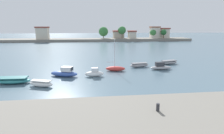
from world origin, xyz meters
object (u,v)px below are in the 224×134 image
moored_boat_2 (65,73)px  moored_boat_7 (169,62)px  moored_boat_0 (13,80)px  moored_boat_5 (139,65)px  moored_boat_4 (115,68)px  moored_boat_6 (161,67)px  moored_boat_3 (94,73)px  moored_boat_1 (41,84)px  mooring_bollard (158,107)px

moored_boat_2 → moored_boat_7: moored_boat_2 is taller
moored_boat_0 → moored_boat_2: (7.35, 3.15, 0.17)m
moored_boat_5 → moored_boat_4: bearing=-161.9°
moored_boat_4 → moored_boat_6: moored_boat_4 is taller
moored_boat_4 → moored_boat_3: bearing=-128.8°
moored_boat_1 → moored_boat_2: moored_boat_2 is taller
mooring_bollard → moored_boat_2: (-9.37, 19.83, -2.26)m
moored_boat_4 → moored_boat_6: bearing=11.3°
mooring_bollard → moored_boat_7: (12.97, 27.78, -2.47)m
moored_boat_1 → moored_boat_0: bearing=175.0°
moored_boat_5 → moored_boat_7: 7.85m
moored_boat_5 → moored_boat_7: bearing=6.2°
moored_boat_3 → moored_boat_7: (17.21, 8.68, -0.17)m
moored_boat_1 → moored_boat_2: (2.64, 5.27, 0.17)m
mooring_bollard → moored_boat_3: 19.70m
moored_boat_4 → moored_boat_6: (9.22, 0.17, 0.03)m
moored_boat_1 → moored_boat_4: moored_boat_4 is taller
moored_boat_3 → moored_boat_7: bearing=26.8°
moored_boat_1 → moored_boat_4: 14.42m
moored_boat_2 → moored_boat_7: bearing=37.8°
moored_boat_4 → moored_boat_7: 14.02m
mooring_bollard → moored_boat_6: size_ratio=0.13×
moored_boat_7 → moored_boat_3: bearing=-166.5°
moored_boat_0 → moored_boat_2: 7.99m
moored_boat_3 → moored_boat_5: bearing=34.1°
moored_boat_2 → moored_boat_7: (22.34, 7.95, -0.21)m
moored_boat_6 → moored_boat_7: bearing=51.9°
mooring_bollard → moored_boat_1: 19.03m
moored_boat_3 → moored_boat_5: 11.66m
moored_boat_3 → moored_boat_4: size_ratio=0.54×
moored_boat_1 → moored_boat_3: (7.77, 4.54, 0.13)m
moored_boat_0 → moored_boat_1: bearing=-23.1°
moored_boat_7 → moored_boat_4: bearing=-172.0°
moored_boat_0 → moored_boat_4: moored_boat_4 is taller
moored_boat_2 → moored_boat_6: 18.73m
moored_boat_0 → moored_boat_7: 31.69m
moored_boat_6 → mooring_bollard: bearing=-111.7°
mooring_bollard → moored_boat_0: mooring_bollard is taller
moored_boat_0 → moored_boat_7: moored_boat_0 is taller
moored_boat_6 → moored_boat_7: (3.85, 4.91, -0.12)m
moored_boat_0 → moored_boat_6: bearing=14.7°
moored_boat_4 → moored_boat_5: size_ratio=1.40×
moored_boat_0 → moored_boat_4: 17.67m
mooring_bollard → moored_boat_6: bearing=68.3°
moored_boat_4 → moored_boat_7: size_ratio=1.37×
moored_boat_3 → moored_boat_5: size_ratio=0.75×
moored_boat_0 → moored_boat_6: moored_boat_6 is taller
moored_boat_7 → moored_boat_2: bearing=-173.6°
moored_boat_4 → moored_boat_6: size_ratio=1.39×
mooring_bollard → moored_boat_0: size_ratio=0.10×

